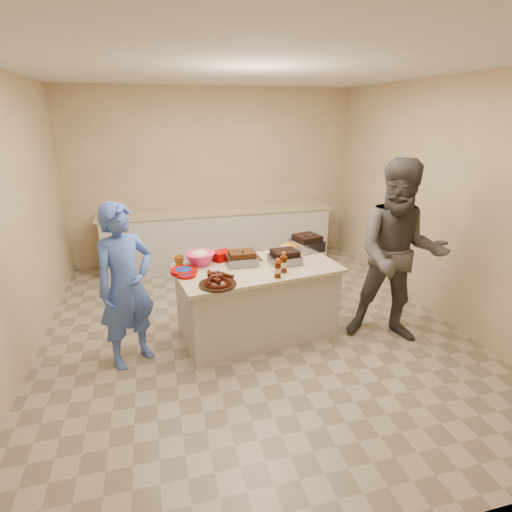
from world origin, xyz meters
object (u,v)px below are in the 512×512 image
object	(u,v)px
plastic_cup	(179,265)
bbq_bottle_b	(283,272)
roasting_pan	(307,250)
rib_platter	(218,285)
mustard_bottle	(235,260)
island	(257,333)
guest_blue	(135,359)
coleslaw_bowl	(201,264)
bbq_bottle_a	(278,277)
guest_gray	(388,336)

from	to	relation	value
plastic_cup	bbq_bottle_b	bearing A→B (deg)	-24.65
roasting_pan	plastic_cup	bearing A→B (deg)	171.67
rib_platter	mustard_bottle	distance (m)	0.68
island	guest_blue	distance (m)	1.32
coleslaw_bowl	bbq_bottle_b	xyz separation A→B (m)	(0.78, -0.44, 0.00)
bbq_bottle_a	guest_blue	xyz separation A→B (m)	(-1.43, 0.15, -0.79)
mustard_bottle	bbq_bottle_b	bearing A→B (deg)	-48.85
rib_platter	roasting_pan	bearing A→B (deg)	32.30
rib_platter	mustard_bottle	size ratio (longest dim) A/B	3.03
coleslaw_bowl	guest_blue	xyz separation A→B (m)	(-0.74, -0.40, -0.79)
coleslaw_bowl	island	bearing A→B (deg)	-21.29
bbq_bottle_a	bbq_bottle_b	xyz separation A→B (m)	(0.10, 0.12, 0.00)
bbq_bottle_b	plastic_cup	xyz separation A→B (m)	(-1.00, 0.46, 0.00)
rib_platter	guest_gray	distance (m)	2.02
rib_platter	roasting_pan	distance (m)	1.39
rib_platter	bbq_bottle_b	xyz separation A→B (m)	(0.69, 0.15, 0.00)
mustard_bottle	guest_gray	world-z (taller)	mustard_bottle
bbq_bottle_a	mustard_bottle	bearing A→B (deg)	118.05
guest_gray	mustard_bottle	bearing A→B (deg)	-177.45
coleslaw_bowl	bbq_bottle_b	bearing A→B (deg)	-29.38
plastic_cup	roasting_pan	bearing A→B (deg)	5.15
island	bbq_bottle_b	world-z (taller)	bbq_bottle_b
roasting_pan	guest_blue	distance (m)	2.23
coleslaw_bowl	plastic_cup	world-z (taller)	coleslaw_bowl
bbq_bottle_a	plastic_cup	distance (m)	1.07
island	bbq_bottle_a	distance (m)	0.87
bbq_bottle_b	guest_blue	xyz separation A→B (m)	(-1.52, 0.04, -0.79)
guest_blue	guest_gray	world-z (taller)	guest_gray
plastic_cup	guest_gray	size ratio (longest dim) A/B	0.06
bbq_bottle_b	guest_gray	xyz separation A→B (m)	(1.16, -0.21, -0.79)
rib_platter	guest_blue	xyz separation A→B (m)	(-0.83, 0.19, -0.79)
bbq_bottle_a	guest_gray	size ratio (longest dim) A/B	0.10
bbq_bottle_a	guest_gray	world-z (taller)	bbq_bottle_a
mustard_bottle	plastic_cup	size ratio (longest dim) A/B	1.05
island	mustard_bottle	world-z (taller)	mustard_bottle
bbq_bottle_a	guest_gray	distance (m)	1.49
bbq_bottle_a	guest_gray	bearing A→B (deg)	-4.50
bbq_bottle_a	bbq_bottle_b	distance (m)	0.15
rib_platter	roasting_pan	xyz separation A→B (m)	(1.18, 0.75, 0.00)
roasting_pan	mustard_bottle	bearing A→B (deg)	174.73
roasting_pan	bbq_bottle_b	world-z (taller)	bbq_bottle_b
island	guest_gray	distance (m)	1.44
bbq_bottle_a	bbq_bottle_b	bearing A→B (deg)	50.18
bbq_bottle_b	guest_gray	world-z (taller)	bbq_bottle_b
mustard_bottle	coleslaw_bowl	bearing A→B (deg)	-176.08
mustard_bottle	bbq_bottle_a	bearing A→B (deg)	-61.95
plastic_cup	guest_gray	xyz separation A→B (m)	(2.16, -0.67, -0.79)
bbq_bottle_b	guest_blue	bearing A→B (deg)	178.53
roasting_pan	plastic_cup	size ratio (longest dim) A/B	2.82
coleslaw_bowl	guest_blue	distance (m)	1.16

